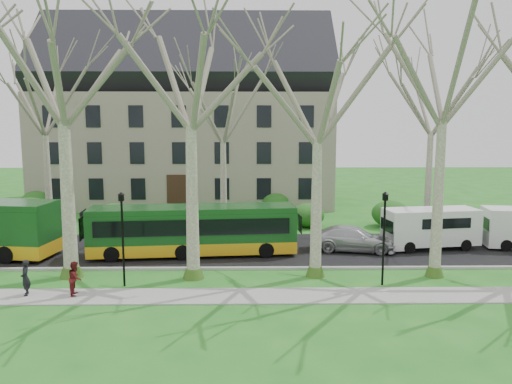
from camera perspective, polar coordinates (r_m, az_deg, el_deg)
ground at (r=24.55m, az=-0.28°, el=-9.89°), size 120.00×120.00×0.00m
sidewalk at (r=22.17m, az=-0.23°, el=-11.80°), size 70.00×2.00×0.06m
road at (r=29.82m, az=-0.36°, el=-6.59°), size 80.00×8.00×0.06m
curb at (r=25.96m, az=-0.30°, el=-8.72°), size 80.00×0.25×0.14m
building at (r=47.72m, az=-7.81°, el=8.55°), size 26.50×12.20×16.00m
tree_row_verge at (r=23.67m, az=-0.29°, el=6.69°), size 49.00×7.00×14.00m
tree_row_far at (r=34.42m, az=-2.65°, el=5.42°), size 33.00×7.00×12.00m
lamp_row at (r=22.91m, az=-0.26°, el=-4.52°), size 36.22×0.22×4.30m
hedges at (r=38.20m, az=-7.46°, el=-1.93°), size 30.60×8.60×2.00m
bus_follow at (r=28.50m, az=-7.16°, el=-4.31°), size 11.65×3.42×2.87m
sedan at (r=29.84m, az=11.04°, el=-5.26°), size 5.21×2.87×1.43m
van_a at (r=31.48m, az=19.32°, el=-3.98°), size 5.70×2.75×2.39m
pedestrian_a at (r=24.12m, az=-24.86°, el=-8.88°), size 0.54×0.66×1.56m
pedestrian_b at (r=23.39m, az=-19.96°, el=-9.23°), size 0.66×0.80×1.49m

